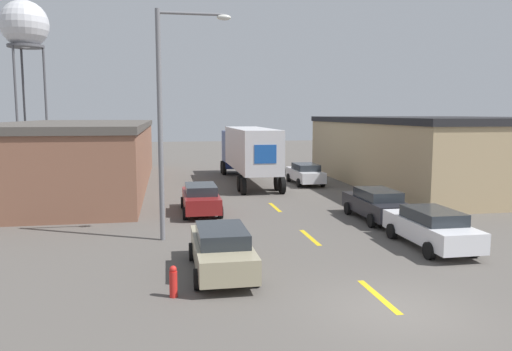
{
  "coord_description": "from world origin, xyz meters",
  "views": [
    {
      "loc": [
        -5.69,
        -11.43,
        5.03
      ],
      "look_at": [
        -0.96,
        14.92,
        1.7
      ],
      "focal_mm": 35.0,
      "sensor_mm": 36.0,
      "label": 1
    }
  ],
  "objects_px": {
    "parked_car_right_near": "(431,227)",
    "parked_car_right_mid": "(376,204)",
    "street_lamp": "(168,109)",
    "water_tower": "(25,26)",
    "parked_car_left_near": "(222,249)",
    "fire_hydrant": "(173,282)",
    "semi_truck": "(248,149)",
    "parked_car_right_far": "(305,173)",
    "parked_car_left_far": "(201,198)"
  },
  "relations": [
    {
      "from": "parked_car_right_near",
      "to": "parked_car_right_mid",
      "type": "bearing_deg",
      "value": 90.0
    },
    {
      "from": "parked_car_right_near",
      "to": "street_lamp",
      "type": "relative_size",
      "value": 0.53
    },
    {
      "from": "parked_car_right_mid",
      "to": "street_lamp",
      "type": "relative_size",
      "value": 0.53
    },
    {
      "from": "parked_car_right_near",
      "to": "water_tower",
      "type": "relative_size",
      "value": 0.26
    },
    {
      "from": "parked_car_left_near",
      "to": "water_tower",
      "type": "distance_m",
      "value": 54.75
    },
    {
      "from": "parked_car_left_near",
      "to": "fire_hydrant",
      "type": "distance_m",
      "value": 2.47
    },
    {
      "from": "semi_truck",
      "to": "parked_car_right_mid",
      "type": "bearing_deg",
      "value": -74.92
    },
    {
      "from": "semi_truck",
      "to": "parked_car_right_near",
      "type": "bearing_deg",
      "value": -78.73
    },
    {
      "from": "water_tower",
      "to": "parked_car_right_near",
      "type": "bearing_deg",
      "value": -61.46
    },
    {
      "from": "semi_truck",
      "to": "parked_car_right_mid",
      "type": "relative_size",
      "value": 2.82
    },
    {
      "from": "street_lamp",
      "to": "fire_hydrant",
      "type": "relative_size",
      "value": 10.1
    },
    {
      "from": "semi_truck",
      "to": "fire_hydrant",
      "type": "distance_m",
      "value": 23.55
    },
    {
      "from": "parked_car_right_far",
      "to": "parked_car_left_near",
      "type": "bearing_deg",
      "value": -113.15
    },
    {
      "from": "street_lamp",
      "to": "fire_hydrant",
      "type": "xyz_separation_m",
      "value": [
        0.01,
        -6.44,
        -4.75
      ]
    },
    {
      "from": "water_tower",
      "to": "parked_car_right_far",
      "type": "bearing_deg",
      "value": -49.58
    },
    {
      "from": "parked_car_right_near",
      "to": "parked_car_left_near",
      "type": "height_order",
      "value": "same"
    },
    {
      "from": "semi_truck",
      "to": "street_lamp",
      "type": "bearing_deg",
      "value": -109.64
    },
    {
      "from": "semi_truck",
      "to": "parked_car_left_far",
      "type": "bearing_deg",
      "value": -110.93
    },
    {
      "from": "semi_truck",
      "to": "fire_hydrant",
      "type": "xyz_separation_m",
      "value": [
        -5.78,
        -22.75,
        -1.98
      ]
    },
    {
      "from": "parked_car_right_far",
      "to": "parked_car_left_far",
      "type": "bearing_deg",
      "value": -131.25
    },
    {
      "from": "fire_hydrant",
      "to": "parked_car_right_far",
      "type": "bearing_deg",
      "value": 65.19
    },
    {
      "from": "parked_car_right_mid",
      "to": "fire_hydrant",
      "type": "xyz_separation_m",
      "value": [
        -9.64,
        -8.48,
        -0.34
      ]
    },
    {
      "from": "parked_car_right_near",
      "to": "parked_car_right_far",
      "type": "distance_m",
      "value": 17.35
    },
    {
      "from": "parked_car_left_near",
      "to": "parked_car_right_mid",
      "type": "distance_m",
      "value": 10.44
    },
    {
      "from": "parked_car_left_far",
      "to": "street_lamp",
      "type": "height_order",
      "value": "street_lamp"
    },
    {
      "from": "parked_car_left_far",
      "to": "water_tower",
      "type": "distance_m",
      "value": 46.13
    },
    {
      "from": "parked_car_right_mid",
      "to": "water_tower",
      "type": "height_order",
      "value": "water_tower"
    },
    {
      "from": "parked_car_left_near",
      "to": "fire_hydrant",
      "type": "height_order",
      "value": "parked_car_left_near"
    },
    {
      "from": "semi_truck",
      "to": "parked_car_left_far",
      "type": "xyz_separation_m",
      "value": [
        -4.23,
        -11.13,
        -1.64
      ]
    },
    {
      "from": "parked_car_left_near",
      "to": "water_tower",
      "type": "relative_size",
      "value": 0.26
    },
    {
      "from": "parked_car_right_near",
      "to": "parked_car_right_far",
      "type": "bearing_deg",
      "value": 90.0
    },
    {
      "from": "water_tower",
      "to": "street_lamp",
      "type": "height_order",
      "value": "water_tower"
    },
    {
      "from": "parked_car_left_near",
      "to": "water_tower",
      "type": "height_order",
      "value": "water_tower"
    },
    {
      "from": "parked_car_right_mid",
      "to": "water_tower",
      "type": "bearing_deg",
      "value": 121.24
    },
    {
      "from": "water_tower",
      "to": "parked_car_left_near",
      "type": "bearing_deg",
      "value": -70.06
    },
    {
      "from": "parked_car_left_far",
      "to": "parked_car_left_near",
      "type": "distance_m",
      "value": 9.71
    },
    {
      "from": "parked_car_right_mid",
      "to": "water_tower",
      "type": "xyz_separation_m",
      "value": [
        -26.1,
        43.03,
        14.6
      ]
    },
    {
      "from": "semi_truck",
      "to": "parked_car_right_mid",
      "type": "height_order",
      "value": "semi_truck"
    },
    {
      "from": "parked_car_right_mid",
      "to": "semi_truck",
      "type": "bearing_deg",
      "value": 105.17
    },
    {
      "from": "parked_car_left_near",
      "to": "street_lamp",
      "type": "xyz_separation_m",
      "value": [
        -1.55,
        4.54,
        4.42
      ]
    },
    {
      "from": "parked_car_right_near",
      "to": "street_lamp",
      "type": "bearing_deg",
      "value": 163.09
    },
    {
      "from": "semi_truck",
      "to": "fire_hydrant",
      "type": "relative_size",
      "value": 14.98
    },
    {
      "from": "semi_truck",
      "to": "water_tower",
      "type": "xyz_separation_m",
      "value": [
        -22.23,
        28.76,
        12.96
      ]
    },
    {
      "from": "parked_car_left_far",
      "to": "parked_car_right_near",
      "type": "bearing_deg",
      "value": -45.03
    },
    {
      "from": "parked_car_right_near",
      "to": "parked_car_left_far",
      "type": "bearing_deg",
      "value": 134.97
    },
    {
      "from": "parked_car_left_far",
      "to": "parked_car_right_mid",
      "type": "height_order",
      "value": "same"
    },
    {
      "from": "parked_car_right_near",
      "to": "parked_car_left_near",
      "type": "distance_m",
      "value": 8.26
    },
    {
      "from": "parked_car_right_mid",
      "to": "parked_car_right_far",
      "type": "xyz_separation_m",
      "value": [
        0.0,
        12.38,
        0.0
      ]
    },
    {
      "from": "semi_truck",
      "to": "water_tower",
      "type": "bearing_deg",
      "value": 127.61
    },
    {
      "from": "parked_car_right_near",
      "to": "parked_car_left_near",
      "type": "xyz_separation_m",
      "value": [
        -8.1,
        -1.6,
        0.0
      ]
    }
  ]
}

